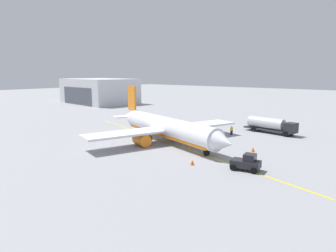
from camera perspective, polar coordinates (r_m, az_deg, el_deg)
name	(u,v)px	position (r m, az deg, el deg)	size (l,w,h in m)	color
ground_plane	(168,142)	(55.34, 0.00, -3.06)	(400.00, 400.00, 0.00)	#939399
airplane	(166,128)	(55.25, -0.29, -0.34)	(33.00, 30.19, 9.54)	white
fuel_tanker	(270,125)	(67.06, 18.39, 0.22)	(11.34, 3.99, 3.15)	#2D2D33
pushback_tug	(247,163)	(40.92, 14.31, -6.58)	(3.92, 2.93, 2.20)	#232328
refueling_worker	(232,131)	(63.48, 11.66, -0.83)	(0.63, 0.61, 1.71)	navy
safety_cone_nose	(253,149)	(50.71, 15.40, -4.21)	(0.65, 0.65, 0.72)	#F2590F
safety_cone_wingtip	(192,162)	(42.20, 4.50, -6.74)	(0.61, 0.61, 0.68)	#F2590F
distant_hangar	(99,91)	(129.86, -12.61, 6.33)	(31.53, 21.94, 9.88)	silver
taxi_line_marking	(168,142)	(55.34, 0.00, -3.06)	(60.41, 0.30, 0.01)	yellow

